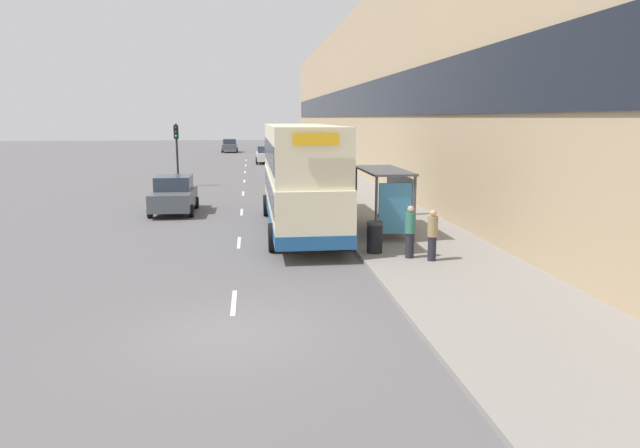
{
  "coord_description": "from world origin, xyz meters",
  "views": [
    {
      "loc": [
        0.5,
        -11.78,
        4.58
      ],
      "look_at": [
        4.11,
        18.0,
        -1.02
      ],
      "focal_mm": 32.0,
      "sensor_mm": 36.0,
      "label": 1
    }
  ],
  "objects_px": {
    "car_0": "(174,195)",
    "pedestrian_2": "(407,195)",
    "pedestrian_at_shelter": "(410,231)",
    "double_decker_bus_near": "(300,176)",
    "car_2": "(230,146)",
    "bus_shelter": "(389,189)",
    "car_1": "(266,155)",
    "litter_bin": "(375,237)",
    "traffic_light_far_kerb": "(177,144)",
    "pedestrian_1": "(432,235)"
  },
  "relations": [
    {
      "from": "pedestrian_1",
      "to": "litter_bin",
      "type": "height_order",
      "value": "pedestrian_1"
    },
    {
      "from": "car_2",
      "to": "traffic_light_far_kerb",
      "type": "height_order",
      "value": "traffic_light_far_kerb"
    },
    {
      "from": "pedestrian_2",
      "to": "car_2",
      "type": "bearing_deg",
      "value": 100.61
    },
    {
      "from": "pedestrian_2",
      "to": "car_0",
      "type": "bearing_deg",
      "value": 165.72
    },
    {
      "from": "pedestrian_2",
      "to": "litter_bin",
      "type": "relative_size",
      "value": 1.75
    },
    {
      "from": "bus_shelter",
      "to": "litter_bin",
      "type": "bearing_deg",
      "value": -111.77
    },
    {
      "from": "car_2",
      "to": "pedestrian_2",
      "type": "bearing_deg",
      "value": 100.61
    },
    {
      "from": "pedestrian_at_shelter",
      "to": "pedestrian_2",
      "type": "relative_size",
      "value": 0.92
    },
    {
      "from": "double_decker_bus_near",
      "to": "traffic_light_far_kerb",
      "type": "xyz_separation_m",
      "value": [
        -6.88,
        16.38,
        0.56
      ]
    },
    {
      "from": "pedestrian_at_shelter",
      "to": "pedestrian_2",
      "type": "bearing_deg",
      "value": 75.28
    },
    {
      "from": "bus_shelter",
      "to": "car_0",
      "type": "relative_size",
      "value": 0.98
    },
    {
      "from": "pedestrian_at_shelter",
      "to": "pedestrian_2",
      "type": "distance_m",
      "value": 8.32
    },
    {
      "from": "bus_shelter",
      "to": "litter_bin",
      "type": "xyz_separation_m",
      "value": [
        -1.22,
        -3.06,
        -1.21
      ]
    },
    {
      "from": "pedestrian_at_shelter",
      "to": "traffic_light_far_kerb",
      "type": "relative_size",
      "value": 0.4
    },
    {
      "from": "car_0",
      "to": "car_2",
      "type": "bearing_deg",
      "value": -91.13
    },
    {
      "from": "car_2",
      "to": "pedestrian_2",
      "type": "relative_size",
      "value": 2.16
    },
    {
      "from": "double_decker_bus_near",
      "to": "car_2",
      "type": "height_order",
      "value": "double_decker_bus_near"
    },
    {
      "from": "litter_bin",
      "to": "traffic_light_far_kerb",
      "type": "bearing_deg",
      "value": 113.0
    },
    {
      "from": "double_decker_bus_near",
      "to": "car_0",
      "type": "height_order",
      "value": "double_decker_bus_near"
    },
    {
      "from": "car_1",
      "to": "double_decker_bus_near",
      "type": "bearing_deg",
      "value": -89.31
    },
    {
      "from": "double_decker_bus_near",
      "to": "pedestrian_at_shelter",
      "type": "xyz_separation_m",
      "value": [
        3.05,
        -5.53,
        -1.28
      ]
    },
    {
      "from": "bus_shelter",
      "to": "pedestrian_1",
      "type": "distance_m",
      "value": 4.45
    },
    {
      "from": "car_0",
      "to": "car_2",
      "type": "distance_m",
      "value": 50.08
    },
    {
      "from": "bus_shelter",
      "to": "litter_bin",
      "type": "relative_size",
      "value": 4.0
    },
    {
      "from": "double_decker_bus_near",
      "to": "car_2",
      "type": "relative_size",
      "value": 2.88
    },
    {
      "from": "car_2",
      "to": "pedestrian_2",
      "type": "height_order",
      "value": "pedestrian_2"
    },
    {
      "from": "pedestrian_2",
      "to": "litter_bin",
      "type": "height_order",
      "value": "pedestrian_2"
    },
    {
      "from": "double_decker_bus_near",
      "to": "pedestrian_at_shelter",
      "type": "relative_size",
      "value": 6.76
    },
    {
      "from": "bus_shelter",
      "to": "car_1",
      "type": "relative_size",
      "value": 0.97
    },
    {
      "from": "car_1",
      "to": "litter_bin",
      "type": "relative_size",
      "value": 4.12
    },
    {
      "from": "double_decker_bus_near",
      "to": "pedestrian_1",
      "type": "height_order",
      "value": "double_decker_bus_near"
    },
    {
      "from": "car_2",
      "to": "pedestrian_2",
      "type": "distance_m",
      "value": 53.76
    },
    {
      "from": "bus_shelter",
      "to": "car_1",
      "type": "xyz_separation_m",
      "value": [
        -3.73,
        37.32,
        -1.01
      ]
    },
    {
      "from": "car_1",
      "to": "pedestrian_at_shelter",
      "type": "distance_m",
      "value": 41.36
    },
    {
      "from": "pedestrian_1",
      "to": "pedestrian_2",
      "type": "relative_size",
      "value": 0.89
    },
    {
      "from": "car_1",
      "to": "litter_bin",
      "type": "distance_m",
      "value": 40.46
    },
    {
      "from": "double_decker_bus_near",
      "to": "car_2",
      "type": "xyz_separation_m",
      "value": [
        -4.74,
        55.36,
        -1.41
      ]
    },
    {
      "from": "bus_shelter",
      "to": "car_1",
      "type": "height_order",
      "value": "bus_shelter"
    },
    {
      "from": "bus_shelter",
      "to": "pedestrian_1",
      "type": "bearing_deg",
      "value": -85.53
    },
    {
      "from": "car_1",
      "to": "pedestrian_2",
      "type": "height_order",
      "value": "pedestrian_2"
    },
    {
      "from": "bus_shelter",
      "to": "litter_bin",
      "type": "distance_m",
      "value": 3.51
    },
    {
      "from": "bus_shelter",
      "to": "pedestrian_at_shelter",
      "type": "xyz_separation_m",
      "value": [
        -0.25,
        -3.89,
        -0.87
      ]
    },
    {
      "from": "double_decker_bus_near",
      "to": "traffic_light_far_kerb",
      "type": "height_order",
      "value": "double_decker_bus_near"
    },
    {
      "from": "double_decker_bus_near",
      "to": "litter_bin",
      "type": "relative_size",
      "value": 10.91
    },
    {
      "from": "litter_bin",
      "to": "car_1",
      "type": "bearing_deg",
      "value": 93.55
    },
    {
      "from": "traffic_light_far_kerb",
      "to": "car_0",
      "type": "bearing_deg",
      "value": -84.11
    },
    {
      "from": "car_0",
      "to": "pedestrian_2",
      "type": "relative_size",
      "value": 2.33
    },
    {
      "from": "car_0",
      "to": "double_decker_bus_near",
      "type": "bearing_deg",
      "value": 137.29
    },
    {
      "from": "pedestrian_1",
      "to": "pedestrian_2",
      "type": "xyz_separation_m",
      "value": [
        1.52,
        8.5,
        0.1
      ]
    },
    {
      "from": "pedestrian_1",
      "to": "litter_bin",
      "type": "distance_m",
      "value": 2.04
    }
  ]
}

